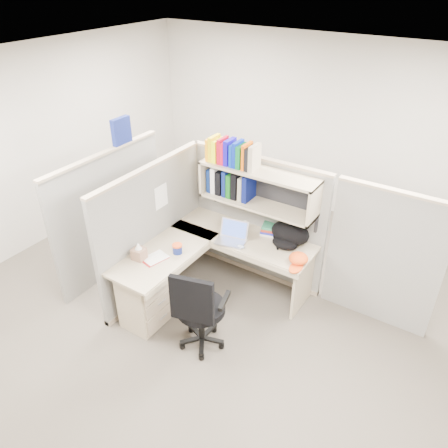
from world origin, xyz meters
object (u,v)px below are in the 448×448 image
Objects in this scene: laptop at (231,233)px; backpack at (288,235)px; snack_canister at (177,249)px; task_chair at (200,321)px; desk at (173,282)px.

backpack reaches higher than laptop.
snack_canister is at bearing -159.20° from backpack.
laptop is 0.64m from snack_canister.
task_chair reaches higher than laptop.
snack_canister is at bearing -137.47° from laptop.
task_chair is at bearing -124.82° from backpack.
backpack is at bearing 17.68° from laptop.
desk is at bearing -78.37° from snack_canister.
laptop is 2.98× the size of snack_canister.
laptop is at bearing 62.19° from desk.
desk is at bearing -128.14° from laptop.
snack_canister is 0.87m from task_chair.
snack_canister is (-0.39, -0.51, -0.06)m from laptop.
laptop is 0.32× the size of task_chair.
task_chair is at bearing -86.79° from laptop.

